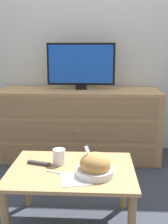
{
  "coord_description": "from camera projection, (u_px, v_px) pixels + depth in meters",
  "views": [
    {
      "loc": [
        0.07,
        -3.01,
        1.08
      ],
      "look_at": [
        -0.02,
        -1.2,
        0.67
      ],
      "focal_mm": 45.0,
      "sensor_mm": 36.0,
      "label": 1
    }
  ],
  "objects": [
    {
      "name": "wall_back",
      "position": [
        92.0,
        27.0,
        2.91
      ],
      "size": [
        12.0,
        0.05,
        2.6
      ],
      "color": "silver",
      "rests_on": "ground_plane"
    },
    {
      "name": "drink_cup",
      "position": [
        59.0,
        158.0,
        1.71
      ],
      "size": [
        0.08,
        0.08,
        0.09
      ],
      "color": "beige",
      "rests_on": "coffee_table"
    },
    {
      "name": "dresser",
      "position": [
        79.0,
        124.0,
        2.82
      ],
      "size": [
        1.56,
        0.55,
        0.69
      ],
      "color": "tan",
      "rests_on": "ground_plane"
    },
    {
      "name": "knife",
      "position": [
        59.0,
        173.0,
        1.59
      ],
      "size": [
        0.16,
        0.07,
        0.01
      ],
      "color": "silver",
      "rests_on": "coffee_table"
    },
    {
      "name": "napkin",
      "position": [
        76.0,
        179.0,
        1.52
      ],
      "size": [
        0.19,
        0.19,
        0.0
      ],
      "color": "white",
      "rests_on": "coffee_table"
    },
    {
      "name": "remote_control",
      "position": [
        39.0,
        163.0,
        1.71
      ],
      "size": [
        0.15,
        0.06,
        0.02
      ],
      "color": "#38383D",
      "rests_on": "coffee_table"
    },
    {
      "name": "tv",
      "position": [
        81.0,
        65.0,
        2.74
      ],
      "size": [
        0.66,
        0.11,
        0.45
      ],
      "color": "black",
      "rests_on": "dresser"
    },
    {
      "name": "takeout_bowl",
      "position": [
        95.0,
        166.0,
        1.56
      ],
      "size": [
        0.21,
        0.21,
        0.17
      ],
      "color": "silver",
      "rests_on": "coffee_table"
    },
    {
      "name": "ground_plane",
      "position": [
        92.0,
        146.0,
        3.17
      ],
      "size": [
        12.0,
        12.0,
        0.0
      ],
      "primitive_type": "plane",
      "color": "#383D47"
    },
    {
      "name": "coffee_table",
      "position": [
        72.0,
        178.0,
        1.67
      ],
      "size": [
        0.74,
        0.55,
        0.39
      ],
      "color": "tan",
      "rests_on": "ground_plane"
    }
  ]
}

